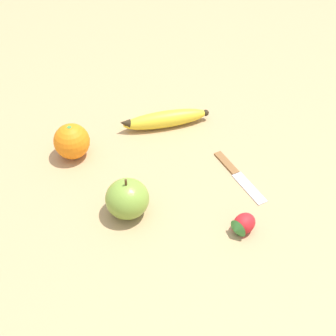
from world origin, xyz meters
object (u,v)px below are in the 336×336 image
at_px(banana, 165,119).
at_px(strawberry, 243,225).
at_px(apple, 127,199).
at_px(orange, 72,141).
at_px(paring_knife, 237,174).

xyz_separation_m(banana, strawberry, (-0.02, -0.34, -0.00)).
relative_size(banana, strawberry, 3.62).
bearing_deg(banana, apple, 61.24).
height_order(strawberry, apple, apple).
relative_size(orange, paring_knife, 0.46).
xyz_separation_m(banana, paring_knife, (0.05, -0.22, -0.02)).
bearing_deg(orange, banana, -1.69).
xyz_separation_m(orange, strawberry, (0.20, -0.35, -0.02)).
distance_m(strawberry, paring_knife, 0.15).
height_order(banana, orange, orange).
distance_m(banana, orange, 0.22).
distance_m(orange, strawberry, 0.40).
relative_size(banana, orange, 2.73).
bearing_deg(paring_knife, banana, -75.43).
bearing_deg(apple, paring_knife, -4.32).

